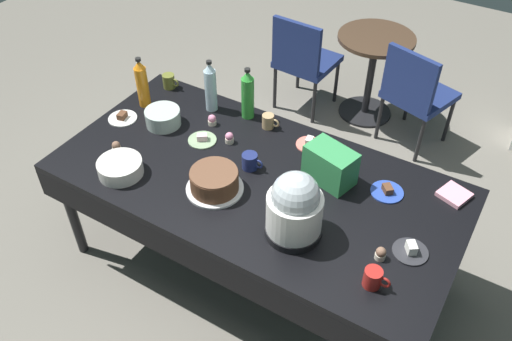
% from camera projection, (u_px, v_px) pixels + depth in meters
% --- Properties ---
extents(ground, '(9.00, 9.00, 0.00)m').
position_uv_depth(ground, '(256.00, 265.00, 3.37)').
color(ground, slate).
extents(potluck_table, '(2.20, 1.10, 0.75)m').
position_uv_depth(potluck_table, '(256.00, 186.00, 2.91)').
color(potluck_table, black).
rests_on(potluck_table, ground).
extents(frosted_layer_cake, '(0.30, 0.30, 0.12)m').
position_uv_depth(frosted_layer_cake, '(214.00, 181.00, 2.76)').
color(frosted_layer_cake, silver).
rests_on(frosted_layer_cake, potluck_table).
extents(slow_cooker, '(0.28, 0.28, 0.36)m').
position_uv_depth(slow_cooker, '(295.00, 208.00, 2.47)').
color(slow_cooker, black).
rests_on(slow_cooker, potluck_table).
extents(glass_salad_bowl, '(0.21, 0.21, 0.10)m').
position_uv_depth(glass_salad_bowl, '(163.00, 117.00, 3.19)').
color(glass_salad_bowl, '#B2C6BC').
rests_on(glass_salad_bowl, potluck_table).
extents(ceramic_snack_bowl, '(0.24, 0.24, 0.08)m').
position_uv_depth(ceramic_snack_bowl, '(120.00, 168.00, 2.87)').
color(ceramic_snack_bowl, silver).
rests_on(ceramic_snack_bowl, potluck_table).
extents(dessert_plate_coral, '(0.15, 0.15, 0.05)m').
position_uv_depth(dessert_plate_coral, '(309.00, 143.00, 3.07)').
color(dessert_plate_coral, '#E07266').
rests_on(dessert_plate_coral, potluck_table).
extents(dessert_plate_charcoal, '(0.17, 0.17, 0.06)m').
position_uv_depth(dessert_plate_charcoal, '(411.00, 250.00, 2.48)').
color(dessert_plate_charcoal, '#2D2D33').
rests_on(dessert_plate_charcoal, potluck_table).
extents(dessert_plate_sage, '(0.17, 0.17, 0.04)m').
position_uv_depth(dessert_plate_sage, '(202.00, 139.00, 3.10)').
color(dessert_plate_sage, '#8CA87F').
rests_on(dessert_plate_sage, potluck_table).
extents(dessert_plate_cobalt, '(0.17, 0.17, 0.04)m').
position_uv_depth(dessert_plate_cobalt, '(387.00, 191.00, 2.78)').
color(dessert_plate_cobalt, '#2D4CB2').
rests_on(dessert_plate_cobalt, potluck_table).
extents(dessert_plate_white, '(0.17, 0.17, 0.04)m').
position_uv_depth(dessert_plate_white, '(123.00, 118.00, 3.26)').
color(dessert_plate_white, white).
rests_on(dessert_plate_white, potluck_table).
extents(cupcake_rose, '(0.05, 0.05, 0.07)m').
position_uv_depth(cupcake_rose, '(381.00, 254.00, 2.44)').
color(cupcake_rose, beige).
rests_on(cupcake_rose, potluck_table).
extents(cupcake_berry, '(0.05, 0.05, 0.07)m').
position_uv_depth(cupcake_berry, '(116.00, 147.00, 3.01)').
color(cupcake_berry, beige).
rests_on(cupcake_berry, potluck_table).
extents(cupcake_lemon, '(0.05, 0.05, 0.07)m').
position_uv_depth(cupcake_lemon, '(229.00, 138.00, 3.07)').
color(cupcake_lemon, beige).
rests_on(cupcake_lemon, potluck_table).
extents(cupcake_vanilla, '(0.05, 0.05, 0.07)m').
position_uv_depth(cupcake_vanilla, '(212.00, 120.00, 3.20)').
color(cupcake_vanilla, beige).
rests_on(cupcake_vanilla, potluck_table).
extents(soda_bottle_water, '(0.07, 0.07, 0.34)m').
position_uv_depth(soda_bottle_water, '(211.00, 87.00, 3.24)').
color(soda_bottle_water, silver).
rests_on(soda_bottle_water, potluck_table).
extents(soda_bottle_lime_soda, '(0.08, 0.08, 0.33)m').
position_uv_depth(soda_bottle_lime_soda, '(248.00, 95.00, 3.18)').
color(soda_bottle_lime_soda, green).
rests_on(soda_bottle_lime_soda, potluck_table).
extents(soda_bottle_orange_juice, '(0.07, 0.07, 0.33)m').
position_uv_depth(soda_bottle_orange_juice, '(142.00, 84.00, 3.27)').
color(soda_bottle_orange_juice, orange).
rests_on(soda_bottle_orange_juice, potluck_table).
extents(coffee_mug_navy, '(0.13, 0.09, 0.09)m').
position_uv_depth(coffee_mug_navy, '(250.00, 161.00, 2.90)').
color(coffee_mug_navy, navy).
rests_on(coffee_mug_navy, potluck_table).
extents(coffee_mug_red, '(0.12, 0.08, 0.09)m').
position_uv_depth(coffee_mug_red, '(373.00, 278.00, 2.32)').
color(coffee_mug_red, '#B2231E').
rests_on(coffee_mug_red, potluck_table).
extents(coffee_mug_tan, '(0.11, 0.07, 0.09)m').
position_uv_depth(coffee_mug_tan, '(269.00, 121.00, 3.17)').
color(coffee_mug_tan, tan).
rests_on(coffee_mug_tan, potluck_table).
extents(coffee_mug_olive, '(0.12, 0.08, 0.09)m').
position_uv_depth(coffee_mug_olive, '(169.00, 81.00, 3.49)').
color(coffee_mug_olive, olive).
rests_on(coffee_mug_olive, potluck_table).
extents(soda_carton, '(0.29, 0.22, 0.20)m').
position_uv_depth(soda_carton, '(330.00, 165.00, 2.79)').
color(soda_carton, '#338C4C').
rests_on(soda_carton, potluck_table).
extents(paper_napkin_stack, '(0.18, 0.18, 0.02)m').
position_uv_depth(paper_napkin_stack, '(454.00, 195.00, 2.76)').
color(paper_napkin_stack, pink).
rests_on(paper_napkin_stack, potluck_table).
extents(maroon_chair_left, '(0.47, 0.47, 0.85)m').
position_uv_depth(maroon_chair_left, '(303.00, 58.00, 4.31)').
color(maroon_chair_left, navy).
rests_on(maroon_chair_left, ground).
extents(maroon_chair_right, '(0.55, 0.55, 0.85)m').
position_uv_depth(maroon_chair_right, '(416.00, 91.00, 3.95)').
color(maroon_chair_right, navy).
rests_on(maroon_chair_right, ground).
extents(round_cafe_table, '(0.60, 0.60, 0.72)m').
position_uv_depth(round_cafe_table, '(373.00, 62.00, 4.25)').
color(round_cafe_table, '#473323').
rests_on(round_cafe_table, ground).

